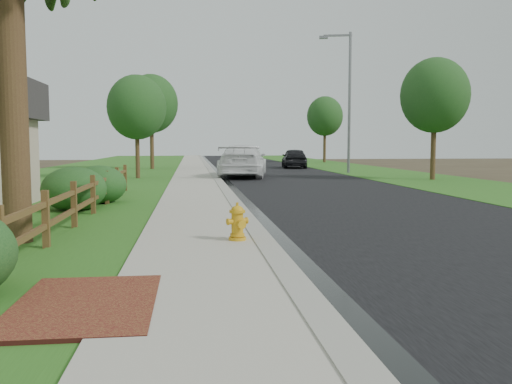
{
  "coord_description": "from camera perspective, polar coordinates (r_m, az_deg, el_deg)",
  "views": [
    {
      "loc": [
        -0.96,
        -7.33,
        1.94
      ],
      "look_at": [
        0.44,
        4.39,
        0.88
      ],
      "focal_mm": 38.0,
      "sensor_mm": 36.0,
      "label": 1
    }
  ],
  "objects": [
    {
      "name": "verge_far",
      "position": [
        44.17,
        9.58,
        2.54
      ],
      "size": [
        6.0,
        90.0,
        0.04
      ],
      "primitive_type": "cube",
      "color": "#295B1A",
      "rests_on": "ground"
    },
    {
      "name": "tree_near_left",
      "position": [
        30.66,
        -12.46,
        8.69
      ],
      "size": [
        3.21,
        3.21,
        5.7
      ],
      "color": "#3E2619",
      "rests_on": "ground"
    },
    {
      "name": "road",
      "position": [
        42.73,
        0.66,
        2.52
      ],
      "size": [
        8.0,
        90.0,
        0.02
      ],
      "primitive_type": "cube",
      "color": "black",
      "rests_on": "ground"
    },
    {
      "name": "sidewalk",
      "position": [
        42.37,
        -6.74,
        2.52
      ],
      "size": [
        2.2,
        90.0,
        0.1
      ],
      "primitive_type": "cube",
      "color": "#AEA898",
      "rests_on": "ground"
    },
    {
      "name": "tree_far_right",
      "position": [
        56.32,
        7.26,
        7.91
      ],
      "size": [
        3.67,
        3.67,
        6.77
      ],
      "color": "#3E2619",
      "rests_on": "ground"
    },
    {
      "name": "brick_patch",
      "position": [
        6.72,
        -17.51,
        -11.42
      ],
      "size": [
        1.6,
        2.4,
        0.11
      ],
      "primitive_type": "cube",
      "color": "maroon",
      "rests_on": "ground"
    },
    {
      "name": "tree_mid_left",
      "position": [
        41.89,
        -10.97,
        9.11
      ],
      "size": [
        3.99,
        3.99,
        7.14
      ],
      "color": "#3E2619",
      "rests_on": "ground"
    },
    {
      "name": "streetlight",
      "position": [
        36.16,
        9.55,
        10.13
      ],
      "size": [
        2.08,
        0.66,
        9.09
      ],
      "color": "slate",
      "rests_on": "ground"
    },
    {
      "name": "wet_gutter",
      "position": [
        42.41,
        -4.51,
        2.5
      ],
      "size": [
        0.5,
        90.0,
        0.0
      ],
      "primitive_type": "cube",
      "color": "black",
      "rests_on": "road"
    },
    {
      "name": "curb",
      "position": [
        42.39,
        -4.98,
        2.55
      ],
      "size": [
        0.4,
        90.0,
        0.12
      ],
      "primitive_type": "cube",
      "color": "#9B988D",
      "rests_on": "ground"
    },
    {
      "name": "ground",
      "position": [
        7.64,
        0.65,
        -9.59
      ],
      "size": [
        120.0,
        120.0,
        0.0
      ],
      "primitive_type": "plane",
      "color": "#372E1E"
    },
    {
      "name": "dark_car_far",
      "position": [
        49.61,
        -1.22,
        3.73
      ],
      "size": [
        2.71,
        4.68,
        1.46
      ],
      "primitive_type": "imported",
      "rotation": [
        0.0,
        0.0,
        0.28
      ],
      "color": "black",
      "rests_on": "road"
    },
    {
      "name": "fire_hydrant",
      "position": [
        10.35,
        -1.96,
        -3.26
      ],
      "size": [
        0.47,
        0.39,
        0.72
      ],
      "color": "#BF9316",
      "rests_on": "sidewalk"
    },
    {
      "name": "shrub_b",
      "position": [
        16.4,
        -18.6,
        0.3
      ],
      "size": [
        2.3,
        2.3,
        1.28
      ],
      "primitive_type": "ellipsoid",
      "rotation": [
        0.0,
        0.0,
        -0.31
      ],
      "color": "#163F19",
      "rests_on": "ground"
    },
    {
      "name": "lawn_near",
      "position": [
        42.95,
        -16.26,
        2.34
      ],
      "size": [
        9.0,
        90.0,
        0.04
      ],
      "primitive_type": "cube",
      "color": "#295B1A",
      "rests_on": "ground"
    },
    {
      "name": "ranch_fence",
      "position": [
        14.04,
        -17.62,
        -0.53
      ],
      "size": [
        0.12,
        16.92,
        1.1
      ],
      "color": "#472C17",
      "rests_on": "ground"
    },
    {
      "name": "dark_car_mid",
      "position": [
        43.31,
        4.05,
        3.59
      ],
      "size": [
        2.38,
        4.78,
        1.56
      ],
      "primitive_type": "imported",
      "rotation": [
        0.0,
        0.0,
        3.02
      ],
      "color": "black",
      "rests_on": "road"
    },
    {
      "name": "white_suv",
      "position": [
        31.22,
        -1.38,
        3.26
      ],
      "size": [
        3.56,
        6.63,
        1.83
      ],
      "primitive_type": "imported",
      "rotation": [
        0.0,
        0.0,
        2.98
      ],
      "color": "white",
      "rests_on": "road"
    },
    {
      "name": "shrub_c",
      "position": [
        18.04,
        -16.18,
        0.73
      ],
      "size": [
        2.05,
        2.05,
        1.25
      ],
      "primitive_type": "ellipsoid",
      "rotation": [
        0.0,
        0.0,
        0.21
      ],
      "color": "#163F19",
      "rests_on": "ground"
    },
    {
      "name": "grass_strip",
      "position": [
        42.41,
        -9.31,
        2.46
      ],
      "size": [
        1.6,
        90.0,
        0.06
      ],
      "primitive_type": "cube",
      "color": "#295B1A",
      "rests_on": "ground"
    },
    {
      "name": "tree_near_right",
      "position": [
        30.34,
        18.3,
        9.61
      ],
      "size": [
        3.58,
        3.58,
        6.44
      ],
      "color": "#3E2619",
      "rests_on": "ground"
    }
  ]
}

